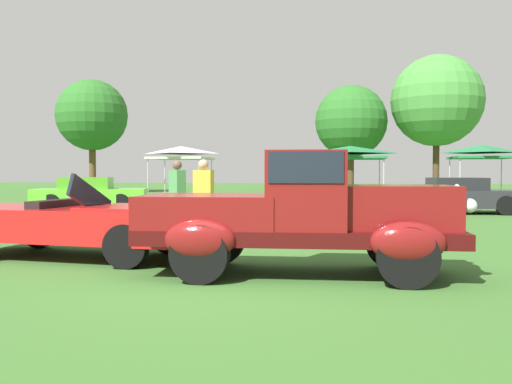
% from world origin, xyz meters
% --- Properties ---
extents(ground_plane, '(120.00, 120.00, 0.00)m').
position_xyz_m(ground_plane, '(0.00, 0.00, 0.00)').
color(ground_plane, '#386628').
extents(feature_pickup_truck, '(4.46, 1.98, 1.70)m').
position_xyz_m(feature_pickup_truck, '(0.83, 0.42, 0.87)').
color(feature_pickup_truck, '#400B0B').
rests_on(feature_pickup_truck, ground_plane).
extents(neighbor_convertible, '(4.49, 2.16, 1.40)m').
position_xyz_m(neighbor_convertible, '(-2.86, 1.41, 0.58)').
color(neighbor_convertible, red).
rests_on(neighbor_convertible, ground_plane).
extents(show_car_lime, '(4.29, 2.67, 1.22)m').
position_xyz_m(show_car_lime, '(-7.77, 11.70, 0.60)').
color(show_car_lime, '#60C62D').
rests_on(show_car_lime, ground_plane).
extents(show_car_charcoal, '(4.11, 2.12, 1.22)m').
position_xyz_m(show_car_charcoal, '(5.38, 12.34, 0.60)').
color(show_car_charcoal, '#28282D').
rests_on(show_car_charcoal, ground_plane).
extents(spectator_near_truck, '(0.42, 0.28, 1.69)m').
position_xyz_m(spectator_near_truck, '(-1.57, 4.40, 0.91)').
color(spectator_near_truck, '#9E998E').
rests_on(spectator_near_truck, ground_plane).
extents(spectator_between_cars, '(0.46, 0.45, 1.69)m').
position_xyz_m(spectator_between_cars, '(-2.42, 5.21, 0.91)').
color(spectator_between_cars, '#383838').
rests_on(spectator_between_cars, ground_plane).
extents(spectator_far_side, '(0.35, 0.45, 1.69)m').
position_xyz_m(spectator_far_side, '(-2.03, 6.11, 0.91)').
color(spectator_far_side, '#9E998E').
rests_on(spectator_far_side, ground_plane).
extents(canopy_tent_left_field, '(2.84, 2.84, 2.71)m').
position_xyz_m(canopy_tent_left_field, '(-6.67, 19.53, 2.42)').
color(canopy_tent_left_field, '#B7B7BC').
rests_on(canopy_tent_left_field, ground_plane).
extents(canopy_tent_center_field, '(3.39, 3.39, 2.71)m').
position_xyz_m(canopy_tent_center_field, '(1.78, 20.42, 2.42)').
color(canopy_tent_center_field, '#B7B7BC').
rests_on(canopy_tent_center_field, ground_plane).
extents(canopy_tent_right_field, '(2.75, 2.75, 2.71)m').
position_xyz_m(canopy_tent_right_field, '(8.00, 20.45, 2.42)').
color(canopy_tent_right_field, '#B7B7BC').
rests_on(canopy_tent_right_field, ground_plane).
extents(treeline_far_left, '(4.71, 4.71, 7.55)m').
position_xyz_m(treeline_far_left, '(-15.10, 27.12, 5.17)').
color(treeline_far_left, brown).
rests_on(treeline_far_left, ground_plane).
extents(treeline_mid_left, '(5.03, 5.03, 7.48)m').
position_xyz_m(treeline_mid_left, '(1.97, 31.77, 4.95)').
color(treeline_mid_left, '#47331E').
rests_on(treeline_mid_left, ground_plane).
extents(treeline_center, '(6.26, 6.26, 9.44)m').
position_xyz_m(treeline_center, '(7.78, 32.05, 6.29)').
color(treeline_center, '#47331E').
rests_on(treeline_center, ground_plane).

